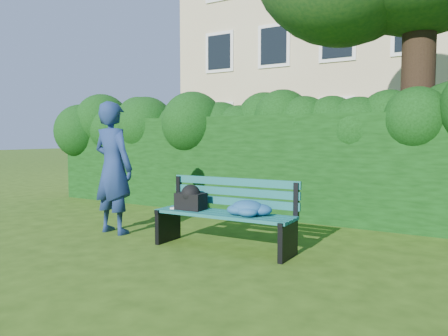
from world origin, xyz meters
The scene contains 5 objects.
ground centered at (0.00, 0.00, 0.00)m, with size 80.00×80.00×0.00m, color #2D4A10.
apartment_building centered at (0.00, 13.99, 6.00)m, with size 16.00×8.08×12.00m.
hedge centered at (0.00, 2.20, 0.90)m, with size 10.00×1.00×1.80m.
park_bench centered at (0.64, -0.38, 0.50)m, with size 1.86×0.62×0.89m.
man_reading centered at (-1.26, -0.48, 0.97)m, with size 0.71×0.46×1.94m, color navy.
Camera 1 is at (3.50, -5.07, 1.44)m, focal length 35.00 mm.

